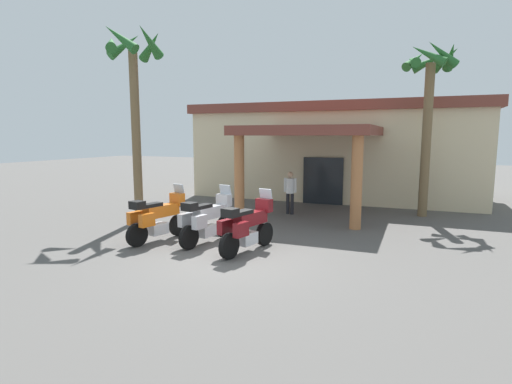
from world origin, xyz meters
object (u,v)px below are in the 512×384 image
object	(u,v)px
motorcycle_maroon	(247,226)
palm_tree_roadside	(133,81)
motorcycle_orange	(158,218)
palm_tree_near_portico	(430,89)
motorcycle_silver	(207,219)
motel_building	(336,150)
pedestrian	(290,190)

from	to	relation	value
motorcycle_maroon	palm_tree_roadside	bearing A→B (deg)	81.40
motorcycle_orange	palm_tree_near_portico	distance (m)	10.78
motorcycle_silver	motorcycle_maroon	size ratio (longest dim) A/B	1.00
motorcycle_maroon	palm_tree_near_portico	distance (m)	9.16
motel_building	motorcycle_orange	xyz separation A→B (m)	(-2.58, -11.12, -1.64)
motorcycle_orange	pedestrian	distance (m)	5.88
motorcycle_orange	motorcycle_silver	xyz separation A→B (m)	(1.43, 0.39, 0.00)
palm_tree_near_portico	palm_tree_roadside	world-z (taller)	palm_tree_roadside
motel_building	palm_tree_near_portico	bearing A→B (deg)	-44.38
motorcycle_silver	palm_tree_roadside	xyz separation A→B (m)	(-3.86, 1.62, 4.25)
motorcycle_maroon	pedestrian	world-z (taller)	pedestrian
motel_building	palm_tree_near_portico	world-z (taller)	palm_tree_near_portico
motorcycle_silver	palm_tree_near_portico	bearing A→B (deg)	-29.11
motorcycle_orange	palm_tree_near_portico	bearing A→B (deg)	-32.30
motorcycle_silver	palm_tree_roadside	size ratio (longest dim) A/B	0.32
motorcycle_silver	motorcycle_orange	bearing A→B (deg)	115.06
pedestrian	palm_tree_roadside	xyz separation A→B (m)	(-4.57, -3.46, 3.98)
motorcycle_maroon	palm_tree_roadside	xyz separation A→B (m)	(-5.29, 1.95, 4.25)
motel_building	motorcycle_orange	size ratio (longest dim) A/B	6.42
motorcycle_silver	motel_building	bearing A→B (deg)	3.69
palm_tree_near_portico	palm_tree_roadside	distance (m)	10.69
pedestrian	palm_tree_near_portico	xyz separation A→B (m)	(4.79, 1.71, 3.82)
palm_tree_roadside	motorcycle_orange	bearing A→B (deg)	-39.66
motorcycle_silver	palm_tree_roadside	world-z (taller)	palm_tree_roadside
motel_building	palm_tree_roadside	bearing A→B (deg)	-121.05
motorcycle_silver	pedestrian	world-z (taller)	pedestrian
motel_building	motorcycle_maroon	world-z (taller)	motel_building
palm_tree_roadside	palm_tree_near_portico	bearing A→B (deg)	28.95
pedestrian	palm_tree_roadside	world-z (taller)	palm_tree_roadside
motel_building	palm_tree_near_portico	distance (m)	6.34
motorcycle_maroon	palm_tree_roadside	world-z (taller)	palm_tree_roadside
motorcycle_maroon	pedestrian	size ratio (longest dim) A/B	1.32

